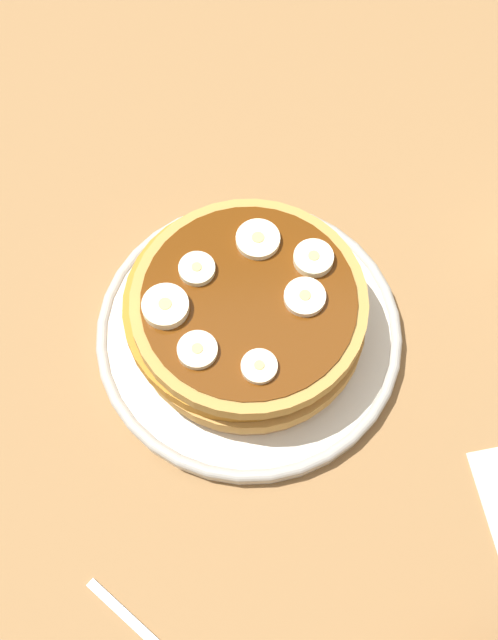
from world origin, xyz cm
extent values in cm
cube|color=olive|center=(0.00, 0.00, -1.50)|extent=(140.00, 140.00, 3.00)
cylinder|color=silver|center=(0.00, 0.00, 0.70)|extent=(24.46, 24.46, 1.40)
torus|color=#A19E96|center=(0.00, 0.00, 1.19)|extent=(24.71, 24.71, 0.98)
cylinder|color=tan|center=(0.40, -0.15, 2.10)|extent=(17.53, 17.53, 1.40)
cylinder|color=#B98944|center=(0.27, -0.15, 3.51)|extent=(18.22, 18.22, 1.40)
cylinder|color=#AF7425|center=(0.55, -0.50, 4.91)|extent=(18.19, 18.19, 1.40)
cylinder|color=#B28741|center=(0.44, -0.10, 6.32)|extent=(17.97, 17.97, 1.40)
cylinder|color=#592B0A|center=(0.00, 0.00, 7.10)|extent=(16.28, 16.28, 0.16)
cylinder|color=#FDE8C0|center=(-4.12, 0.51, 7.37)|extent=(3.13, 3.13, 0.70)
cylinder|color=tan|center=(-4.12, 0.51, 7.76)|extent=(0.88, 0.88, 0.08)
cylinder|color=#FAE6BB|center=(-0.35, 5.57, 7.33)|extent=(2.65, 2.65, 0.62)
cylinder|color=tan|center=(-0.35, 5.57, 7.68)|extent=(0.74, 0.74, 0.08)
cylinder|color=#F9EBBE|center=(6.21, -0.47, 7.51)|extent=(3.50, 3.50, 0.98)
cylinder|color=tan|center=(6.21, -0.47, 8.04)|extent=(0.98, 0.98, 0.08)
cylinder|color=#F7F0C6|center=(-5.27, -2.60, 7.47)|extent=(3.05, 3.05, 0.91)
cylinder|color=tan|center=(-5.27, -2.60, 7.97)|extent=(0.85, 0.85, 0.08)
cylinder|color=#F9EABA|center=(-1.33, -4.85, 7.38)|extent=(3.42, 3.42, 0.72)
cylinder|color=tan|center=(-1.33, -4.85, 7.78)|extent=(0.96, 0.96, 0.08)
cylinder|color=beige|center=(4.25, 3.72, 7.36)|extent=(2.95, 2.95, 0.68)
cylinder|color=tan|center=(4.25, 3.72, 7.74)|extent=(0.83, 0.83, 0.08)
cylinder|color=#EBEABD|center=(3.58, -2.90, 7.38)|extent=(2.79, 2.79, 0.72)
cylinder|color=tan|center=(3.58, -2.90, 7.79)|extent=(0.78, 0.78, 0.08)
cube|color=silver|center=(10.77, 21.21, 0.25)|extent=(6.91, 7.50, 0.50)
camera|label=1|loc=(3.82, 28.88, 65.17)|focal=48.94mm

